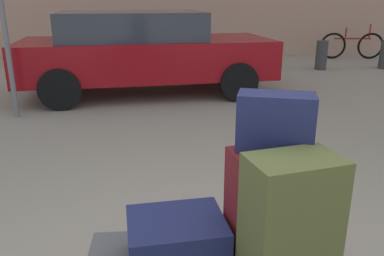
{
  "coord_description": "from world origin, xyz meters",
  "views": [
    {
      "loc": [
        -0.22,
        -1.66,
        1.64
      ],
      "look_at": [
        0.0,
        1.2,
        0.69
      ],
      "focal_mm": 36.84,
      "sensor_mm": 36.0,
      "label": 1
    }
  ],
  "objects_px": {
    "suitcase_navy_center": "(176,241)",
    "duffel_bag_navy_topmost_pile": "(275,122)",
    "suitcase_maroon_rear_left": "(269,205)",
    "bollard_kerb_mid": "(321,55)",
    "parked_car": "(144,51)",
    "bicycle_leaning": "(352,45)",
    "suitcase_olive_front_right": "(290,229)",
    "bollard_kerb_near": "(266,56)",
    "no_parking_sign": "(1,2)"
  },
  "relations": [
    {
      "from": "bollard_kerb_mid",
      "to": "bollard_kerb_near",
      "type": "bearing_deg",
      "value": 180.0
    },
    {
      "from": "suitcase_maroon_rear_left",
      "to": "suitcase_navy_center",
      "type": "bearing_deg",
      "value": 170.93
    },
    {
      "from": "suitcase_maroon_rear_left",
      "to": "bollard_kerb_mid",
      "type": "height_order",
      "value": "suitcase_maroon_rear_left"
    },
    {
      "from": "suitcase_navy_center",
      "to": "bollard_kerb_mid",
      "type": "relative_size",
      "value": 0.71
    },
    {
      "from": "duffel_bag_navy_topmost_pile",
      "to": "bollard_kerb_mid",
      "type": "relative_size",
      "value": 0.52
    },
    {
      "from": "no_parking_sign",
      "to": "suitcase_navy_center",
      "type": "bearing_deg",
      "value": -61.16
    },
    {
      "from": "suitcase_olive_front_right",
      "to": "duffel_bag_navy_topmost_pile",
      "type": "xyz_separation_m",
      "value": [
        -0.02,
        0.27,
        0.41
      ]
    },
    {
      "from": "duffel_bag_navy_topmost_pile",
      "to": "suitcase_maroon_rear_left",
      "type": "bearing_deg",
      "value": 0.0
    },
    {
      "from": "duffel_bag_navy_topmost_pile",
      "to": "parked_car",
      "type": "distance_m",
      "value": 5.36
    },
    {
      "from": "suitcase_maroon_rear_left",
      "to": "parked_car",
      "type": "bearing_deg",
      "value": 87.69
    },
    {
      "from": "suitcase_navy_center",
      "to": "duffel_bag_navy_topmost_pile",
      "type": "height_order",
      "value": "duffel_bag_navy_topmost_pile"
    },
    {
      "from": "parked_car",
      "to": "no_parking_sign",
      "type": "distance_m",
      "value": 2.41
    },
    {
      "from": "suitcase_navy_center",
      "to": "parked_car",
      "type": "relative_size",
      "value": 0.11
    },
    {
      "from": "parked_car",
      "to": "bollard_kerb_mid",
      "type": "relative_size",
      "value": 6.58
    },
    {
      "from": "bollard_kerb_near",
      "to": "bicycle_leaning",
      "type": "bearing_deg",
      "value": 29.79
    },
    {
      "from": "suitcase_maroon_rear_left",
      "to": "bollard_kerb_mid",
      "type": "relative_size",
      "value": 0.89
    },
    {
      "from": "bollard_kerb_mid",
      "to": "parked_car",
      "type": "bearing_deg",
      "value": -152.21
    },
    {
      "from": "suitcase_navy_center",
      "to": "suitcase_olive_front_right",
      "type": "distance_m",
      "value": 0.59
    },
    {
      "from": "bicycle_leaning",
      "to": "no_parking_sign",
      "type": "height_order",
      "value": "no_parking_sign"
    },
    {
      "from": "duffel_bag_navy_topmost_pile",
      "to": "parked_car",
      "type": "xyz_separation_m",
      "value": [
        -0.85,
        5.29,
        -0.32
      ]
    },
    {
      "from": "bollard_kerb_near",
      "to": "no_parking_sign",
      "type": "height_order",
      "value": "no_parking_sign"
    },
    {
      "from": "suitcase_maroon_rear_left",
      "to": "duffel_bag_navy_topmost_pile",
      "type": "height_order",
      "value": "duffel_bag_navy_topmost_pile"
    },
    {
      "from": "bollard_kerb_near",
      "to": "suitcase_navy_center",
      "type": "bearing_deg",
      "value": -107.78
    },
    {
      "from": "duffel_bag_navy_topmost_pile",
      "to": "bollard_kerb_mid",
      "type": "height_order",
      "value": "duffel_bag_navy_topmost_pile"
    },
    {
      "from": "suitcase_olive_front_right",
      "to": "bollard_kerb_near",
      "type": "height_order",
      "value": "suitcase_olive_front_right"
    },
    {
      "from": "suitcase_maroon_rear_left",
      "to": "bollard_kerb_near",
      "type": "xyz_separation_m",
      "value": [
        1.92,
        7.46,
        -0.3
      ]
    },
    {
      "from": "bollard_kerb_near",
      "to": "suitcase_maroon_rear_left",
      "type": "bearing_deg",
      "value": -104.46
    },
    {
      "from": "duffel_bag_navy_topmost_pile",
      "to": "no_parking_sign",
      "type": "xyz_separation_m",
      "value": [
        -2.64,
        3.91,
        0.51
      ]
    },
    {
      "from": "parked_car",
      "to": "no_parking_sign",
      "type": "xyz_separation_m",
      "value": [
        -1.79,
        -1.38,
        0.83
      ]
    },
    {
      "from": "suitcase_maroon_rear_left",
      "to": "bollard_kerb_near",
      "type": "height_order",
      "value": "suitcase_maroon_rear_left"
    },
    {
      "from": "suitcase_maroon_rear_left",
      "to": "suitcase_navy_center",
      "type": "distance_m",
      "value": 0.51
    },
    {
      "from": "bollard_kerb_mid",
      "to": "no_parking_sign",
      "type": "relative_size",
      "value": 0.26
    },
    {
      "from": "bollard_kerb_mid",
      "to": "suitcase_navy_center",
      "type": "bearing_deg",
      "value": -116.63
    },
    {
      "from": "suitcase_maroon_rear_left",
      "to": "bollard_kerb_mid",
      "type": "bearing_deg",
      "value": 54.9
    },
    {
      "from": "no_parking_sign",
      "to": "suitcase_olive_front_right",
      "type": "bearing_deg",
      "value": -57.61
    },
    {
      "from": "duffel_bag_navy_topmost_pile",
      "to": "suitcase_navy_center",
      "type": "bearing_deg",
      "value": -161.34
    },
    {
      "from": "parked_car",
      "to": "bollard_kerb_near",
      "type": "distance_m",
      "value": 3.54
    },
    {
      "from": "suitcase_maroon_rear_left",
      "to": "bollard_kerb_near",
      "type": "relative_size",
      "value": 0.89
    },
    {
      "from": "suitcase_maroon_rear_left",
      "to": "no_parking_sign",
      "type": "bearing_deg",
      "value": 112.61
    },
    {
      "from": "suitcase_olive_front_right",
      "to": "bicycle_leaning",
      "type": "distance_m",
      "value": 10.53
    },
    {
      "from": "bicycle_leaning",
      "to": "parked_car",
      "type": "bearing_deg",
      "value": -145.93
    },
    {
      "from": "parked_car",
      "to": "bicycle_leaning",
      "type": "distance_m",
      "value": 6.83
    },
    {
      "from": "duffel_bag_navy_topmost_pile",
      "to": "parked_car",
      "type": "bearing_deg",
      "value": 115.42
    },
    {
      "from": "suitcase_navy_center",
      "to": "bollard_kerb_near",
      "type": "height_order",
      "value": "bollard_kerb_near"
    },
    {
      "from": "suitcase_navy_center",
      "to": "no_parking_sign",
      "type": "distance_m",
      "value": 4.63
    },
    {
      "from": "duffel_bag_navy_topmost_pile",
      "to": "bollard_kerb_near",
      "type": "relative_size",
      "value": 0.52
    },
    {
      "from": "suitcase_maroon_rear_left",
      "to": "suitcase_navy_center",
      "type": "relative_size",
      "value": 1.25
    },
    {
      "from": "suitcase_navy_center",
      "to": "bicycle_leaning",
      "type": "xyz_separation_m",
      "value": [
        5.28,
        9.13,
        -0.09
      ]
    },
    {
      "from": "suitcase_navy_center",
      "to": "bicycle_leaning",
      "type": "distance_m",
      "value": 10.54
    },
    {
      "from": "suitcase_navy_center",
      "to": "duffel_bag_navy_topmost_pile",
      "type": "relative_size",
      "value": 1.35
    }
  ]
}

